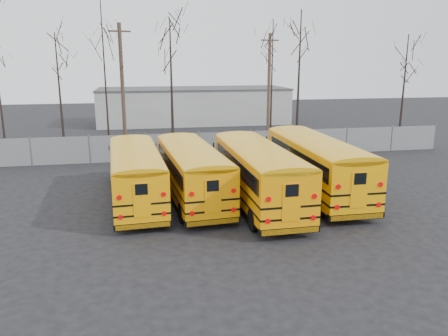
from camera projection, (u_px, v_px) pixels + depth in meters
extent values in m
plane|color=black|center=(232.00, 210.00, 21.82)|extent=(120.00, 120.00, 0.00)
cube|color=gray|center=(199.00, 146.00, 33.02)|extent=(40.00, 0.04, 2.00)
cube|color=beige|center=(193.00, 106.00, 52.22)|extent=(22.00, 8.00, 4.00)
cylinder|color=black|center=(116.00, 216.00, 19.54)|extent=(0.33, 0.97, 0.96)
cylinder|color=black|center=(165.00, 212.00, 20.06)|extent=(0.33, 0.97, 0.96)
cylinder|color=black|center=(115.00, 173.00, 27.11)|extent=(0.33, 0.97, 0.96)
cylinder|color=black|center=(150.00, 171.00, 27.63)|extent=(0.33, 0.97, 0.96)
cube|color=#FEA205|center=(136.00, 174.00, 22.46)|extent=(2.92, 9.04, 2.25)
cube|color=#FEA205|center=(132.00, 163.00, 27.57)|extent=(2.25, 1.75, 0.96)
cube|color=black|center=(136.00, 165.00, 22.16)|extent=(2.90, 8.08, 0.67)
cube|color=black|center=(136.00, 183.00, 23.39)|extent=(3.05, 10.68, 0.09)
cube|color=black|center=(135.00, 174.00, 23.27)|extent=(3.05, 10.68, 0.09)
cube|color=black|center=(143.00, 225.00, 18.64)|extent=(2.46, 0.36, 0.27)
cube|color=black|center=(132.00, 168.00, 28.42)|extent=(2.31, 0.33, 0.25)
cube|color=#FEA205|center=(142.00, 200.00, 18.26)|extent=(0.72, 0.08, 1.49)
cylinder|color=#B20505|center=(121.00, 217.00, 18.20)|extent=(0.21, 0.05, 0.21)
cylinder|color=#B20505|center=(164.00, 214.00, 18.63)|extent=(0.21, 0.05, 0.21)
cylinder|color=#B20505|center=(119.00, 198.00, 17.99)|extent=(0.21, 0.05, 0.21)
cylinder|color=#B20505|center=(164.00, 194.00, 18.42)|extent=(0.21, 0.05, 0.21)
cylinder|color=black|center=(183.00, 213.00, 19.95)|extent=(0.35, 0.99, 0.97)
cylinder|color=black|center=(229.00, 209.00, 20.51)|extent=(0.35, 0.99, 0.97)
cylinder|color=black|center=(160.00, 171.00, 27.58)|extent=(0.35, 0.99, 0.97)
cylinder|color=black|center=(194.00, 169.00, 28.14)|extent=(0.35, 0.99, 0.97)
cube|color=#F69805|center=(192.00, 171.00, 22.91)|extent=(3.13, 9.19, 2.28)
cube|color=#F69805|center=(176.00, 161.00, 28.06)|extent=(2.31, 1.82, 0.97)
cube|color=black|center=(193.00, 162.00, 22.60)|extent=(3.09, 8.23, 0.68)
cube|color=black|center=(189.00, 180.00, 23.85)|extent=(3.29, 10.86, 0.09)
cube|color=black|center=(189.00, 171.00, 23.73)|extent=(3.29, 10.86, 0.09)
cube|color=black|center=(212.00, 221.00, 19.06)|extent=(2.49, 0.41, 0.27)
cube|color=black|center=(174.00, 167.00, 28.92)|extent=(2.34, 0.38, 0.25)
cube|color=#F69805|center=(213.00, 197.00, 18.68)|extent=(0.73, 0.10, 1.50)
cylinder|color=#B20505|center=(192.00, 214.00, 18.60)|extent=(0.22, 0.06, 0.21)
cylinder|color=#B20505|center=(233.00, 210.00, 19.07)|extent=(0.22, 0.06, 0.21)
cylinder|color=#B20505|center=(192.00, 194.00, 18.39)|extent=(0.22, 0.06, 0.21)
cylinder|color=#B20505|center=(234.00, 191.00, 18.86)|extent=(0.22, 0.06, 0.21)
cylinder|color=black|center=(254.00, 220.00, 19.03)|extent=(0.31, 1.03, 1.03)
cylinder|color=black|center=(304.00, 216.00, 19.49)|extent=(0.31, 1.03, 1.03)
cylinder|color=black|center=(216.00, 172.00, 27.23)|extent=(0.31, 1.03, 1.03)
cylinder|color=black|center=(252.00, 170.00, 27.69)|extent=(0.31, 1.03, 1.03)
cube|color=#FF9805|center=(258.00, 173.00, 22.14)|extent=(2.74, 9.60, 2.41)
cube|color=#FF9805|center=(233.00, 162.00, 27.68)|extent=(2.34, 1.79, 1.03)
cube|color=black|center=(260.00, 164.00, 21.82)|extent=(2.76, 8.57, 0.72)
cube|color=black|center=(253.00, 182.00, 23.15)|extent=(2.80, 11.37, 0.09)
cube|color=black|center=(254.00, 173.00, 23.03)|extent=(2.80, 11.37, 0.09)
cube|color=black|center=(289.00, 230.00, 18.00)|extent=(2.63, 0.27, 0.29)
cube|color=black|center=(230.00, 167.00, 28.59)|extent=(2.47, 0.25, 0.27)
cube|color=#FF9805|center=(291.00, 203.00, 17.60)|extent=(0.77, 0.05, 1.59)
cylinder|color=#B20505|center=(268.00, 221.00, 17.57)|extent=(0.23, 0.05, 0.23)
cylinder|color=#B20505|center=(313.00, 218.00, 17.96)|extent=(0.23, 0.05, 0.23)
cylinder|color=#B20505|center=(269.00, 199.00, 17.34)|extent=(0.23, 0.05, 0.23)
cylinder|color=#B20505|center=(314.00, 196.00, 17.74)|extent=(0.23, 0.05, 0.23)
cylinder|color=black|center=(319.00, 207.00, 20.67)|extent=(0.30, 1.05, 1.05)
cylinder|color=black|center=(365.00, 204.00, 21.09)|extent=(0.30, 1.05, 1.05)
cylinder|color=black|center=(268.00, 165.00, 29.07)|extent=(0.30, 1.05, 1.05)
cylinder|color=black|center=(301.00, 163.00, 29.49)|extent=(0.30, 1.05, 1.05)
cube|color=#FFA505|center=(317.00, 164.00, 23.83)|extent=(2.67, 9.76, 2.46)
cube|color=#FFA505|center=(283.00, 155.00, 29.50)|extent=(2.37, 1.79, 1.05)
cube|color=black|center=(319.00, 155.00, 23.50)|extent=(2.71, 8.71, 0.73)
cube|color=black|center=(310.00, 174.00, 24.87)|extent=(2.71, 11.56, 0.09)
cube|color=black|center=(310.00, 165.00, 24.74)|extent=(2.71, 11.56, 0.09)
cube|color=black|center=(356.00, 216.00, 19.59)|extent=(2.68, 0.25, 0.29)
cube|color=black|center=(279.00, 161.00, 30.44)|extent=(2.52, 0.22, 0.27)
cube|color=#FFA505|center=(359.00, 190.00, 19.18)|extent=(0.79, 0.05, 1.62)
cylinder|color=#B20505|center=(337.00, 207.00, 19.17)|extent=(0.23, 0.04, 0.23)
cylinder|color=#B20505|center=(379.00, 205.00, 19.52)|extent=(0.23, 0.04, 0.23)
cylinder|color=#B20505|center=(338.00, 187.00, 18.94)|extent=(0.23, 0.04, 0.23)
cylinder|color=#B20505|center=(381.00, 184.00, 19.30)|extent=(0.23, 0.04, 0.23)
cylinder|color=#473428|center=(122.00, 86.00, 36.84)|extent=(0.32, 0.32, 10.30)
cube|color=#473428|center=(119.00, 31.00, 35.77)|extent=(1.82, 0.49, 0.14)
cylinder|color=brown|center=(269.00, 86.00, 41.61)|extent=(0.30, 0.30, 9.77)
cube|color=brown|center=(270.00, 40.00, 40.60)|extent=(1.74, 0.34, 0.13)
cone|color=black|center=(60.00, 93.00, 35.25)|extent=(0.26, 0.26, 9.43)
cone|color=black|center=(105.00, 71.00, 35.44)|extent=(0.26, 0.26, 12.96)
cone|color=black|center=(172.00, 86.00, 35.16)|extent=(0.26, 0.26, 10.48)
cone|color=black|center=(272.00, 86.00, 35.94)|extent=(0.26, 0.26, 10.45)
cone|color=black|center=(299.00, 80.00, 36.95)|extent=(0.26, 0.26, 11.34)
cone|color=black|center=(403.00, 89.00, 39.29)|extent=(0.26, 0.26, 9.53)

